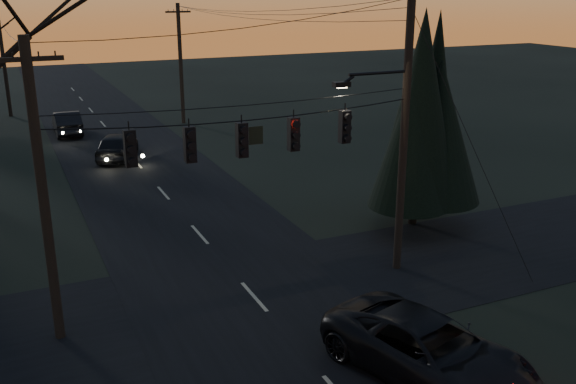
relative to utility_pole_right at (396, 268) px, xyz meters
name	(u,v)px	position (x,y,z in m)	size (l,w,h in m)	color
main_road	(174,205)	(-5.50, 10.00, 0.01)	(8.00, 120.00, 0.02)	black
cross_road	(254,297)	(-5.50, 0.00, 0.01)	(60.00, 7.00, 0.02)	black
utility_pole_right	(396,268)	(0.00, 0.00, 0.00)	(5.00, 0.30, 10.00)	black
utility_pole_left	(61,337)	(-11.50, 0.00, 0.00)	(1.80, 0.30, 8.50)	black
utility_pole_far_r	(184,123)	(0.00, 28.00, 0.00)	(1.80, 0.30, 8.50)	black
utility_pole_far_l	(11,116)	(-11.50, 36.00, 0.00)	(0.30, 0.30, 8.00)	black
span_signal_assembly	(244,138)	(-5.74, 0.00, 5.32)	(11.50, 0.44, 1.49)	black
evergreen_right	(419,113)	(3.14, 3.53, 4.75)	(4.00, 4.00, 8.31)	black
suv_near	(429,350)	(-3.09, -6.03, 0.80)	(2.66, 5.77, 1.60)	black
sedan_oncoming_a	(117,146)	(-6.30, 19.54, 0.78)	(1.84, 4.58, 1.56)	black
sedan_oncoming_b	(67,123)	(-8.20, 27.57, 0.78)	(1.65, 4.73, 1.56)	black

